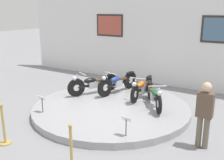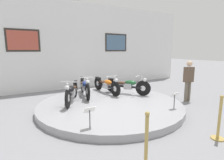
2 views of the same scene
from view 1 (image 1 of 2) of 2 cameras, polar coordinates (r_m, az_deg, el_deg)
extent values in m
plane|color=gray|center=(8.41, -0.17, -6.71)|extent=(60.00, 60.00, 0.00)
cylinder|color=#99999E|center=(8.38, -0.17, -6.08)|extent=(4.91, 4.91, 0.20)
cube|color=white|center=(11.24, 10.32, 10.14)|extent=(14.00, 0.20, 4.39)
cube|color=#2D2823|center=(12.22, -0.54, 11.80)|extent=(1.40, 0.02, 1.00)
cube|color=#B24C3D|center=(12.22, -0.55, 11.80)|extent=(1.24, 0.02, 0.84)
cube|color=#2D2823|center=(10.46, 22.61, 10.09)|extent=(1.40, 0.02, 1.00)
cube|color=slate|center=(10.46, 22.60, 10.09)|extent=(1.24, 0.02, 0.84)
cylinder|color=black|center=(9.11, -7.78, -1.67)|extent=(0.34, 0.59, 0.64)
cylinder|color=silver|center=(9.11, -7.78, -1.67)|extent=(0.16, 0.23, 0.22)
cylinder|color=black|center=(9.69, -0.44, -0.50)|extent=(0.34, 0.59, 0.64)
cylinder|color=silver|center=(9.69, -0.44, -0.50)|extent=(0.16, 0.23, 0.22)
cube|color=black|center=(9.38, -4.00, -1.07)|extent=(0.63, 1.14, 0.07)
cube|color=silver|center=(9.36, -4.22, -0.99)|extent=(0.32, 0.38, 0.24)
ellipsoid|color=black|center=(9.28, -4.79, -0.12)|extent=(0.41, 0.53, 0.20)
cube|color=#472D1E|center=(9.44, -2.82, -0.06)|extent=(0.32, 0.38, 0.07)
cube|color=black|center=(9.62, -0.44, 1.06)|extent=(0.25, 0.37, 0.06)
cylinder|color=silver|center=(9.11, -6.97, -0.33)|extent=(0.15, 0.24, 0.54)
cylinder|color=silver|center=(9.09, -6.40, 1.34)|extent=(0.50, 0.27, 0.03)
sphere|color=silver|center=(9.00, -8.21, 0.35)|extent=(0.15, 0.15, 0.15)
cylinder|color=black|center=(9.01, -1.52, -1.63)|extent=(0.19, 0.67, 0.67)
cylinder|color=silver|center=(9.01, -1.52, -1.63)|extent=(0.11, 0.24, 0.23)
cylinder|color=black|center=(9.97, 3.96, 0.00)|extent=(0.19, 0.67, 0.67)
cylinder|color=silver|center=(9.97, 3.96, 0.00)|extent=(0.11, 0.24, 0.23)
cube|color=black|center=(9.48, 1.36, -0.77)|extent=(0.32, 1.23, 0.07)
cube|color=silver|center=(9.44, 1.20, -0.71)|extent=(0.26, 0.35, 0.24)
ellipsoid|color=navy|center=(9.33, 0.79, 0.12)|extent=(0.31, 0.51, 0.20)
cube|color=#472D1E|center=(9.60, 2.25, 0.29)|extent=(0.26, 0.35, 0.07)
cube|color=black|center=(9.90, 3.99, 1.60)|extent=(0.17, 0.37, 0.06)
cylinder|color=silver|center=(9.05, -0.87, -0.22)|extent=(0.09, 0.25, 0.54)
cylinder|color=silver|center=(9.06, -0.40, 1.49)|extent=(0.54, 0.14, 0.03)
sphere|color=silver|center=(8.87, -1.81, 0.39)|extent=(0.15, 0.15, 0.15)
cylinder|color=black|center=(8.46, 4.95, -3.05)|extent=(0.11, 0.61, 0.60)
cylinder|color=silver|center=(8.46, 4.95, -3.05)|extent=(0.08, 0.22, 0.21)
cylinder|color=black|center=(9.67, 7.97, -0.80)|extent=(0.11, 0.61, 0.60)
cylinder|color=silver|center=(9.67, 7.97, -0.80)|extent=(0.08, 0.22, 0.21)
cube|color=black|center=(9.06, 6.57, -1.85)|extent=(0.18, 1.24, 0.07)
cube|color=silver|center=(9.02, 6.48, -1.80)|extent=(0.23, 0.34, 0.24)
ellipsoid|color=#D16619|center=(8.88, 6.28, -0.98)|extent=(0.26, 0.50, 0.20)
cube|color=#472D1E|center=(9.22, 7.07, -0.66)|extent=(0.23, 0.34, 0.07)
cube|color=black|center=(9.60, 8.03, 0.67)|extent=(0.13, 0.37, 0.06)
cylinder|color=silver|center=(8.53, 5.36, -1.50)|extent=(0.07, 0.25, 0.54)
cylinder|color=silver|center=(8.56, 5.67, 0.36)|extent=(0.54, 0.08, 0.03)
sphere|color=silver|center=(8.30, 4.85, -0.94)|extent=(0.15, 0.15, 0.15)
cylinder|color=black|center=(7.68, 10.12, -5.15)|extent=(0.39, 0.53, 0.61)
cylinder|color=silver|center=(7.68, 10.12, -5.15)|extent=(0.17, 0.21, 0.21)
cylinder|color=black|center=(8.93, 8.24, -2.16)|extent=(0.39, 0.53, 0.61)
cylinder|color=silver|center=(8.93, 8.24, -2.16)|extent=(0.17, 0.21, 0.21)
cube|color=black|center=(8.30, 9.11, -3.54)|extent=(0.77, 1.06, 0.07)
cube|color=silver|center=(8.26, 9.17, -3.50)|extent=(0.35, 0.38, 0.24)
ellipsoid|color=#1E562D|center=(8.12, 9.36, -2.66)|extent=(0.45, 0.52, 0.20)
cube|color=#472D1E|center=(8.46, 8.85, -2.17)|extent=(0.35, 0.38, 0.07)
cube|color=black|center=(8.86, 8.30, -0.57)|extent=(0.29, 0.35, 0.06)
cylinder|color=silver|center=(7.75, 9.95, -3.39)|extent=(0.18, 0.23, 0.54)
cylinder|color=silver|center=(7.77, 9.87, -1.32)|extent=(0.46, 0.33, 0.03)
sphere|color=silver|center=(7.51, 10.34, -2.88)|extent=(0.15, 0.15, 0.15)
cylinder|color=#333338|center=(7.99, -14.91, -5.35)|extent=(0.02, 0.02, 0.42)
cube|color=white|center=(7.91, -15.02, -3.82)|extent=(0.26, 0.11, 0.15)
cylinder|color=#333338|center=(6.36, 3.07, -10.27)|extent=(0.02, 0.02, 0.42)
cube|color=white|center=(6.27, 3.10, -8.42)|extent=(0.26, 0.11, 0.15)
cylinder|color=#6B6051|center=(6.54, 18.41, -10.56)|extent=(0.13, 0.13, 0.77)
cylinder|color=#6B6051|center=(6.51, 19.80, -10.81)|extent=(0.13, 0.13, 0.77)
cube|color=brown|center=(6.27, 19.63, -5.11)|extent=(0.36, 0.22, 0.58)
sphere|color=beige|center=(6.14, 19.98, -1.40)|extent=(0.21, 0.21, 0.21)
cylinder|color=tan|center=(6.99, -22.16, -12.57)|extent=(0.28, 0.28, 0.03)
cylinder|color=tan|center=(6.80, -22.55, -9.12)|extent=(0.06, 0.06, 0.95)
sphere|color=tan|center=(6.61, -23.00, -5.08)|extent=(0.08, 0.08, 0.08)
cylinder|color=tan|center=(5.37, -8.85, -14.77)|extent=(0.06, 0.06, 0.95)
sphere|color=tan|center=(5.13, -9.09, -9.83)|extent=(0.08, 0.08, 0.08)
camera|label=2|loc=(7.22, -45.66, 1.41)|focal=28.00mm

